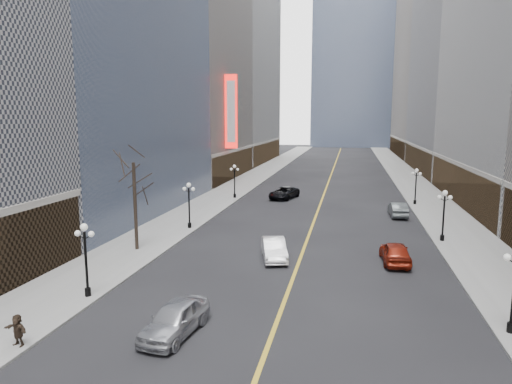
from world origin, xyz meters
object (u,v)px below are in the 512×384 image
at_px(streetlamp_east_2, 444,210).
at_px(streetlamp_west_2, 189,200).
at_px(car_nb_near, 175,319).
at_px(streetlamp_west_1, 85,252).
at_px(streetlamp_west_3, 235,178).
at_px(streetlamp_east_3, 416,183).
at_px(car_nb_mid, 274,249).
at_px(car_sb_mid, 395,252).
at_px(car_sb_far, 398,209).
at_px(car_nb_far, 284,193).

relative_size(streetlamp_east_2, streetlamp_west_2, 1.00).
bearing_deg(car_nb_near, streetlamp_west_1, 161.70).
bearing_deg(streetlamp_west_3, streetlamp_east_3, 0.00).
xyz_separation_m(streetlamp_east_2, car_nb_near, (-16.61, -21.39, -2.06)).
distance_m(car_nb_mid, car_sb_mid, 9.19).
distance_m(streetlamp_east_2, car_nb_near, 27.16).
height_order(streetlamp_west_1, streetlamp_west_3, same).
bearing_deg(car_sb_far, streetlamp_east_3, -112.50).
distance_m(car_nb_near, car_sb_mid, 18.68).
bearing_deg(car_nb_mid, car_sb_far, 44.00).
bearing_deg(car_sb_mid, car_nb_mid, 2.13).
distance_m(streetlamp_east_2, streetlamp_west_3, 29.68).
relative_size(streetlamp_west_1, car_nb_mid, 0.93).
bearing_deg(car_sb_far, car_nb_near, 64.38).
distance_m(streetlamp_east_3, streetlamp_west_2, 29.68).
relative_size(streetlamp_west_3, car_nb_near, 0.91).
relative_size(streetlamp_west_3, car_sb_mid, 0.92).
bearing_deg(car_sb_far, streetlamp_east_2, 102.84).
relative_size(streetlamp_west_2, car_sb_far, 0.92).
bearing_deg(streetlamp_east_2, car_sb_mid, -123.41).
xyz_separation_m(streetlamp_west_1, car_sb_mid, (18.95, 10.95, -2.07)).
height_order(streetlamp_west_3, car_nb_far, streetlamp_west_3).
xyz_separation_m(streetlamp_west_3, car_nb_near, (6.99, -39.39, -2.06)).
bearing_deg(car_sb_mid, streetlamp_west_1, 27.02).
bearing_deg(car_sb_far, streetlamp_west_3, -22.13).
relative_size(streetlamp_east_2, streetlamp_east_3, 1.00).
bearing_deg(car_sb_far, streetlamp_west_2, 24.50).
distance_m(streetlamp_east_3, streetlamp_west_1, 43.05).
bearing_deg(car_sb_mid, streetlamp_east_3, -103.52).
xyz_separation_m(streetlamp_west_2, car_nb_far, (6.64, 19.34, -2.09)).
bearing_deg(car_nb_far, streetlamp_west_1, -85.33).
xyz_separation_m(streetlamp_west_2, car_nb_near, (6.99, -21.39, -2.06)).
bearing_deg(streetlamp_west_3, car_sb_mid, -52.89).
distance_m(car_nb_mid, car_sb_far, 21.36).
height_order(streetlamp_east_2, car_nb_far, streetlamp_east_2).
bearing_deg(streetlamp_west_3, car_nb_mid, -69.25).
height_order(streetlamp_east_3, streetlamp_west_1, same).
distance_m(streetlamp_west_1, car_sb_mid, 21.99).
bearing_deg(streetlamp_west_2, streetlamp_west_3, 90.00).
bearing_deg(car_nb_far, streetlamp_east_2, -34.00).
bearing_deg(streetlamp_west_1, car_sb_mid, 30.02).
relative_size(car_nb_near, car_sb_far, 1.01).
xyz_separation_m(streetlamp_east_3, streetlamp_west_2, (-23.60, -18.00, 0.00)).
bearing_deg(streetlamp_west_2, car_sb_mid, -20.40).
bearing_deg(streetlamp_west_3, car_nb_near, -79.94).
distance_m(streetlamp_west_2, car_nb_near, 22.60).
distance_m(streetlamp_east_2, streetlamp_west_2, 23.60).
bearing_deg(car_sb_mid, car_sb_far, -99.03).
xyz_separation_m(streetlamp_east_2, car_sb_far, (-2.80, 10.45, -2.10)).
height_order(car_nb_far, car_sb_far, car_nb_far).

